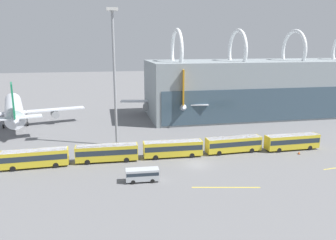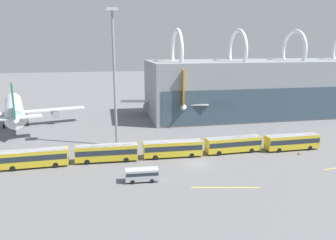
{
  "view_description": "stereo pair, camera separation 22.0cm",
  "coord_description": "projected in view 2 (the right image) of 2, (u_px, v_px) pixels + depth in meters",
  "views": [
    {
      "loc": [
        -17.13,
        -56.25,
        22.24
      ],
      "look_at": [
        -1.45,
        20.47,
        4.0
      ],
      "focal_mm": 35.0,
      "sensor_mm": 36.0,
      "label": 1
    },
    {
      "loc": [
        -16.91,
        -56.29,
        22.24
      ],
      "look_at": [
        -1.45,
        20.47,
        4.0
      ],
      "focal_mm": 35.0,
      "sensor_mm": 36.0,
      "label": 2
    }
  ],
  "objects": [
    {
      "name": "ground_plane",
      "position": [
        197.0,
        164.0,
        62.04
      ],
      "size": [
        440.0,
        440.0,
        0.0
      ],
      "primitive_type": "plane",
      "color": "slate"
    },
    {
      "name": "airliner_at_gate_near",
      "position": [
        14.0,
        109.0,
        89.34
      ],
      "size": [
        36.96,
        36.59,
        13.46
      ],
      "rotation": [
        0.0,
        0.0,
        1.82
      ],
      "color": "silver",
      "rests_on": "ground_plane"
    },
    {
      "name": "airliner_at_gate_far",
      "position": [
        180.0,
        98.0,
        104.71
      ],
      "size": [
        37.72,
        39.23,
        15.65
      ],
      "rotation": [
        0.0,
        0.0,
        1.38
      ],
      "color": "silver",
      "rests_on": "ground_plane"
    },
    {
      "name": "shuttle_bus_0",
      "position": [
        35.0,
        157.0,
        60.1
      ],
      "size": [
        11.9,
        2.98,
        3.3
      ],
      "rotation": [
        0.0,
        0.0,
        0.03
      ],
      "color": "gold",
      "rests_on": "ground_plane"
    },
    {
      "name": "shuttle_bus_1",
      "position": [
        107.0,
        152.0,
        63.08
      ],
      "size": [
        11.9,
        3.02,
        3.3
      ],
      "rotation": [
        0.0,
        0.0,
        -0.04
      ],
      "color": "gold",
      "rests_on": "ground_plane"
    },
    {
      "name": "shuttle_bus_2",
      "position": [
        173.0,
        148.0,
        65.58
      ],
      "size": [
        11.89,
        2.97,
        3.3
      ],
      "rotation": [
        0.0,
        0.0,
        -0.03
      ],
      "color": "gold",
      "rests_on": "ground_plane"
    },
    {
      "name": "shuttle_bus_3",
      "position": [
        233.0,
        144.0,
        68.33
      ],
      "size": [
        11.91,
        3.03,
        3.3
      ],
      "rotation": [
        0.0,
        0.0,
        0.04
      ],
      "color": "gold",
      "rests_on": "ground_plane"
    },
    {
      "name": "shuttle_bus_4",
      "position": [
        292.0,
        141.0,
        70.08
      ],
      "size": [
        11.85,
        2.77,
        3.3
      ],
      "rotation": [
        0.0,
        0.0,
        0.01
      ],
      "color": "gold",
      "rests_on": "ground_plane"
    },
    {
      "name": "service_van_foreground",
      "position": [
        142.0,
        174.0,
        54.01
      ],
      "size": [
        5.55,
        2.23,
        2.18
      ],
      "rotation": [
        0.0,
        0.0,
        3.09
      ],
      "color": "#B2B7BC",
      "rests_on": "ground_plane"
    },
    {
      "name": "floodlight_mast",
      "position": [
        114.0,
        62.0,
        69.56
      ],
      "size": [
        2.37,
        2.37,
        29.47
      ],
      "color": "gray",
      "rests_on": "ground_plane"
    },
    {
      "name": "lane_stripe_0",
      "position": [
        35.0,
        158.0,
        65.24
      ],
      "size": [
        9.34,
        3.58,
        0.01
      ],
      "primitive_type": "cube",
      "rotation": [
        0.0,
        0.0,
        -0.35
      ],
      "color": "yellow",
      "rests_on": "ground_plane"
    },
    {
      "name": "lane_stripe_1",
      "position": [
        225.0,
        187.0,
        51.96
      ],
      "size": [
        10.72,
        2.48,
        0.01
      ],
      "primitive_type": "cube",
      "rotation": [
        0.0,
        0.0,
        -0.21
      ],
      "color": "yellow",
      "rests_on": "ground_plane"
    },
    {
      "name": "traffic_cone_0",
      "position": [
        299.0,
        153.0,
        67.58
      ],
      "size": [
        0.61,
        0.61,
        0.61
      ],
      "color": "black",
      "rests_on": "ground_plane"
    }
  ]
}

